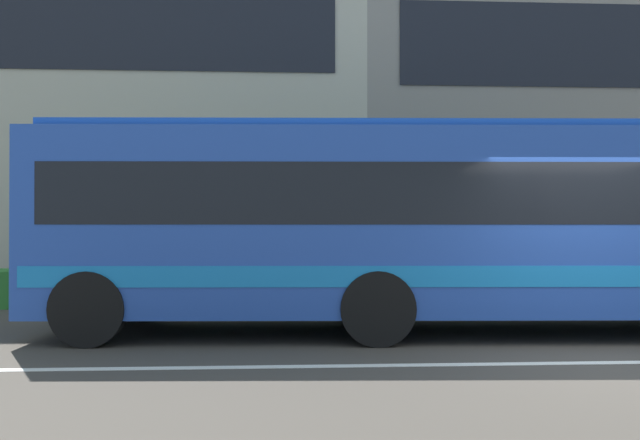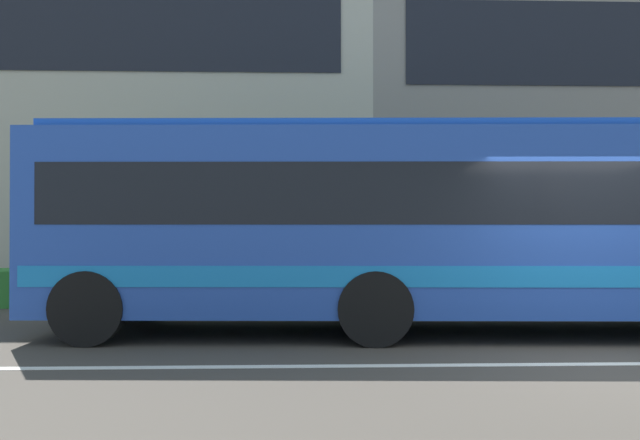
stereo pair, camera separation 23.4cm
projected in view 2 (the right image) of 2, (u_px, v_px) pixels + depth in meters
The scene contains 5 objects.
ground_plane at pixel (621, 364), 7.73m from camera, with size 160.00×160.00×0.00m, color #433D35.
lane_centre_line at pixel (621, 364), 7.73m from camera, with size 60.00×0.16×0.01m, color silver.
hedge_row_far at pixel (289, 287), 13.67m from camera, with size 15.18×1.10×0.72m, color #2D742B.
apartment_block_left at pixel (33, 96), 21.00m from camera, with size 20.34×9.05×11.31m.
transit_bus at pixel (414, 220), 10.05m from camera, with size 11.10×3.08×3.05m.
Camera 2 is at (-3.75, -7.62, 1.59)m, focal length 37.74 mm.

